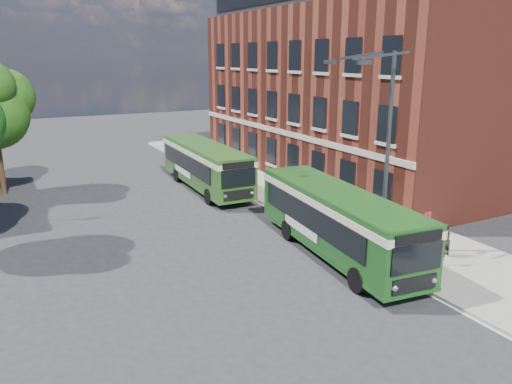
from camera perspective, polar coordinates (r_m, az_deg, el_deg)
ground at (r=22.61m, az=0.59°, el=-7.57°), size 120.00×120.00×0.00m
pavement at (r=32.48m, az=4.78°, el=-0.30°), size 6.00×48.00×0.15m
kerb_line at (r=31.02m, az=0.01°, el=-1.13°), size 0.12×48.00×0.01m
brick_office at (r=38.65m, az=10.75°, el=12.37°), size 12.10×26.00×14.20m
street_lamp at (r=22.35m, az=14.14°, el=4.54°), size 2.96×2.38×9.00m
bus_stop_sign at (r=22.20m, az=18.83°, el=-4.70°), size 0.35×0.08×2.52m
bus_front at (r=22.64m, az=9.24°, el=-2.80°), size 3.63×11.09×3.02m
bus_rear at (r=33.91m, az=-5.83°, el=3.40°), size 2.89×11.25×3.02m
pedestrian_a at (r=23.54m, az=12.30°, el=-4.42°), size 0.66×0.47×1.67m
pedestrian_b at (r=23.71m, az=20.62°, el=-5.12°), size 0.83×0.69×1.53m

